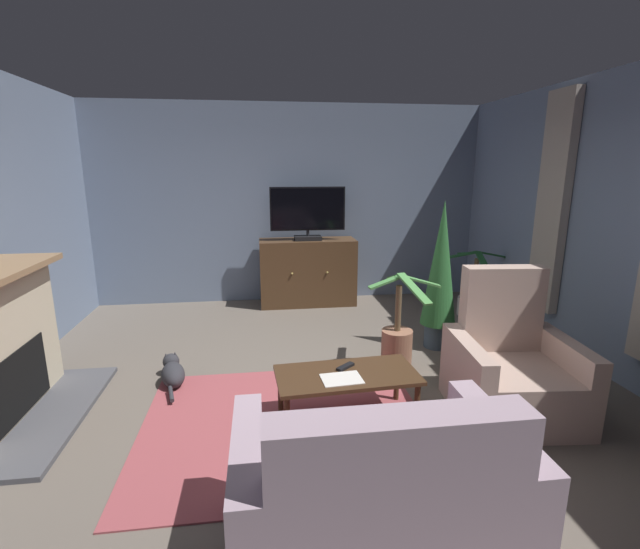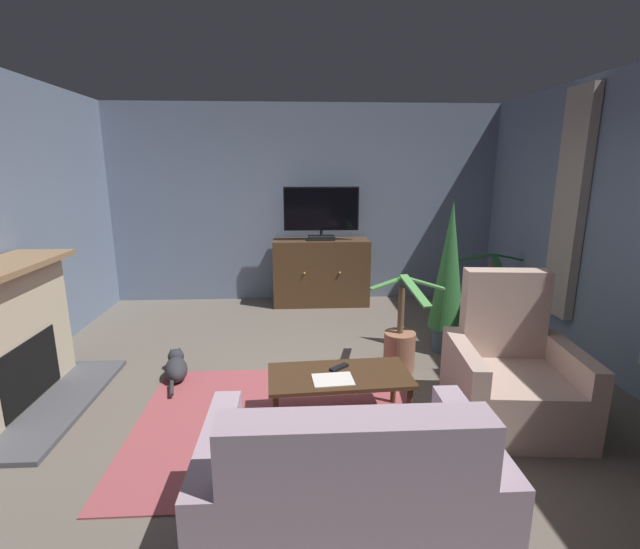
% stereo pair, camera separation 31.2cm
% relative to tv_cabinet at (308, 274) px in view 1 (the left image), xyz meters
% --- Properties ---
extents(ground_plane, '(6.16, 6.48, 0.04)m').
position_rel_tv_cabinet_xyz_m(ground_plane, '(-0.22, -2.64, -0.47)').
color(ground_plane, '#665B51').
extents(wall_back, '(6.16, 0.10, 2.82)m').
position_rel_tv_cabinet_xyz_m(wall_back, '(-0.22, 0.35, 0.96)').
color(wall_back, slate).
rests_on(wall_back, ground_plane).
extents(wall_right_with_window, '(0.10, 6.48, 2.82)m').
position_rel_tv_cabinet_xyz_m(wall_right_with_window, '(2.61, -2.64, 0.96)').
color(wall_right_with_window, slate).
rests_on(wall_right_with_window, ground_plane).
extents(curtain_panel_far, '(0.10, 0.44, 2.37)m').
position_rel_tv_cabinet_xyz_m(curtain_panel_far, '(2.50, -1.71, 1.10)').
color(curtain_panel_far, '#B2A393').
extents(rug_central, '(2.20, 1.86, 0.01)m').
position_rel_tv_cabinet_xyz_m(rug_central, '(-0.52, -3.12, -0.44)').
color(rug_central, '#9E474C').
rests_on(rug_central, ground_plane).
extents(tv_cabinet, '(1.36, 0.53, 0.94)m').
position_rel_tv_cabinet_xyz_m(tv_cabinet, '(0.00, 0.00, 0.00)').
color(tv_cabinet, '#352315').
rests_on(tv_cabinet, ground_plane).
extents(television, '(1.04, 0.20, 0.74)m').
position_rel_tv_cabinet_xyz_m(television, '(-0.00, -0.05, 0.89)').
color(television, black).
rests_on(television, tv_cabinet).
extents(coffee_table, '(1.12, 0.59, 0.40)m').
position_rel_tv_cabinet_xyz_m(coffee_table, '(-0.03, -3.12, -0.09)').
color(coffee_table, '#422B19').
rests_on(coffee_table, ground_plane).
extents(tv_remote, '(0.16, 0.15, 0.02)m').
position_rel_tv_cabinet_xyz_m(tv_remote, '(-0.03, -3.03, -0.04)').
color(tv_remote, black).
rests_on(tv_remote, coffee_table).
extents(folded_newspaper, '(0.32, 0.24, 0.01)m').
position_rel_tv_cabinet_xyz_m(folded_newspaper, '(-0.09, -3.21, -0.05)').
color(folded_newspaper, silver).
rests_on(folded_newspaper, coffee_table).
extents(sofa_floral, '(1.44, 0.90, 0.97)m').
position_rel_tv_cabinet_xyz_m(sofa_floral, '(-0.12, -4.36, -0.12)').
color(sofa_floral, '#AD93A3').
rests_on(sofa_floral, ground_plane).
extents(armchair_facing_sofa, '(1.00, 0.95, 1.15)m').
position_rel_tv_cabinet_xyz_m(armchair_facing_sofa, '(1.31, -3.15, -0.10)').
color(armchair_facing_sofa, '#BC9E8E').
rests_on(armchair_facing_sofa, ground_plane).
extents(potted_plant_tall_palm_by_window, '(0.97, 0.71, 0.88)m').
position_rel_tv_cabinet_xyz_m(potted_plant_tall_palm_by_window, '(2.15, -0.81, -0.27)').
color(potted_plant_tall_palm_by_window, beige).
rests_on(potted_plant_tall_palm_by_window, ground_plane).
extents(potted_plant_on_hearth_side, '(0.38, 0.38, 1.62)m').
position_rel_tv_cabinet_xyz_m(potted_plant_on_hearth_side, '(1.24, -1.79, 0.42)').
color(potted_plant_on_hearth_side, '#3D4C5B').
rests_on(potted_plant_on_hearth_side, ground_plane).
extents(potted_plant_small_fern_corner, '(0.71, 0.86, 0.98)m').
position_rel_tv_cabinet_xyz_m(potted_plant_small_fern_corner, '(0.64, -2.26, -0.19)').
color(potted_plant_small_fern_corner, '#99664C').
rests_on(potted_plant_small_fern_corner, ground_plane).
extents(cat, '(0.29, 0.70, 0.23)m').
position_rel_tv_cabinet_xyz_m(cat, '(-1.50, -2.30, -0.34)').
color(cat, '#2D2D33').
rests_on(cat, ground_plane).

